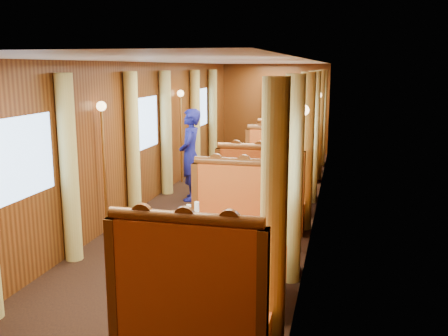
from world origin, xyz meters
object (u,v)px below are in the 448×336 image
(table_near, at_px, (221,271))
(steward, at_px, (190,155))
(banquette_mid_aft, at_px, (278,175))
(rose_vase_mid, at_px, (273,158))
(banquette_near_aft, at_px, (241,234))
(passenger, at_px, (277,161))
(teapot_left, at_px, (199,230))
(rose_vase_far, at_px, (293,132))
(table_mid, at_px, (270,190))
(teapot_right, at_px, (216,233))
(banquette_near_fwd, at_px, (192,313))
(fruit_plate, at_px, (246,240))
(banquette_mid_fwd, at_px, (261,203))
(teapot_back, at_px, (216,227))
(table_far, at_px, (292,155))
(banquette_far_fwd, at_px, (287,161))
(tea_tray, at_px, (211,237))
(banquette_far_aft, at_px, (296,146))

(table_near, xyz_separation_m, steward, (-1.54, 3.93, 0.46))
(banquette_mid_aft, distance_m, rose_vase_mid, 1.14)
(banquette_near_aft, relative_size, passenger, 1.76)
(teapot_left, distance_m, rose_vase_far, 7.08)
(table_mid, bearing_deg, table_near, -90.00)
(teapot_right, xyz_separation_m, steward, (-1.51, 4.04, 0.03))
(banquette_near_fwd, height_order, teapot_left, banquette_near_fwd)
(fruit_plate, xyz_separation_m, passenger, (-0.27, 4.34, -0.03))
(banquette_mid_fwd, bearing_deg, banquette_near_aft, -90.00)
(table_near, xyz_separation_m, banquette_near_fwd, (0.00, -1.01, 0.05))
(teapot_back, xyz_separation_m, rose_vase_mid, (0.10, 3.42, 0.11))
(banquette_mid_aft, distance_m, teapot_back, 4.47)
(banquette_near_aft, relative_size, table_far, 1.28)
(banquette_near_fwd, height_order, fruit_plate, banquette_near_fwd)
(table_far, distance_m, teapot_back, 6.95)
(table_near, bearing_deg, banquette_far_fwd, 90.00)
(steward, bearing_deg, rose_vase_far, 144.20)
(banquette_near_aft, distance_m, fruit_plate, 1.20)
(tea_tray, bearing_deg, table_near, 45.57)
(teapot_right, distance_m, teapot_back, 0.18)
(banquette_far_aft, bearing_deg, banquette_near_fwd, -90.00)
(table_near, relative_size, table_mid, 1.00)
(banquette_mid_aft, distance_m, teapot_left, 4.61)
(banquette_far_aft, bearing_deg, teapot_left, -91.52)
(table_mid, relative_size, steward, 0.63)
(table_near, relative_size, fruit_plate, 5.06)
(banquette_mid_fwd, bearing_deg, table_far, 90.00)
(banquette_mid_aft, height_order, tea_tray, banquette_mid_aft)
(fruit_plate, bearing_deg, banquette_mid_aft, 93.36)
(banquette_mid_aft, height_order, table_far, banquette_mid_aft)
(banquette_mid_aft, relative_size, table_far, 1.28)
(teapot_back, relative_size, steward, 0.10)
(banquette_mid_fwd, xyz_separation_m, teapot_left, (-0.22, -2.56, 0.40))
(banquette_near_aft, relative_size, steward, 0.80)
(banquette_far_fwd, distance_m, banquette_far_aft, 2.03)
(fruit_plate, xyz_separation_m, rose_vase_far, (-0.24, 7.11, 0.16))
(table_near, bearing_deg, steward, 111.43)
(table_near, distance_m, steward, 4.25)
(banquette_near_fwd, relative_size, teapot_right, 9.61)
(rose_vase_mid, relative_size, rose_vase_far, 1.00)
(table_far, distance_m, rose_vase_mid, 3.55)
(banquette_mid_fwd, relative_size, banquette_far_aft, 1.00)
(banquette_far_fwd, distance_m, tea_tray, 6.08)
(banquette_near_fwd, relative_size, rose_vase_far, 3.72)
(table_near, height_order, teapot_left, teapot_left)
(rose_vase_mid, bearing_deg, table_mid, 161.25)
(banquette_mid_aft, height_order, rose_vase_far, banquette_mid_aft)
(teapot_back, distance_m, fruit_plate, 0.39)
(table_near, relative_size, teapot_back, 6.35)
(banquette_mid_fwd, distance_m, teapot_back, 2.45)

